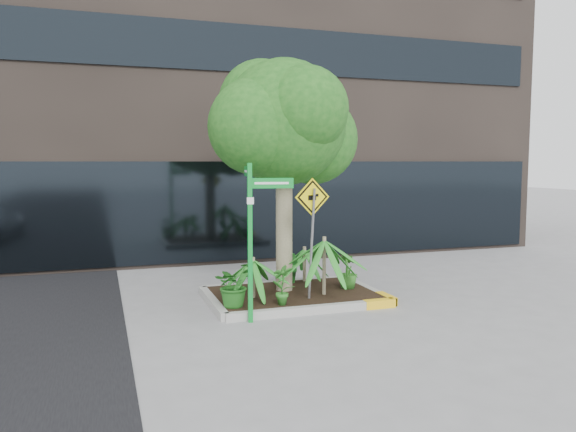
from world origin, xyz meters
name	(u,v)px	position (x,y,z in m)	size (l,w,h in m)	color
ground	(289,304)	(0.00, 0.00, 0.00)	(80.00, 80.00, 0.00)	gray
building	(219,12)	(0.50, 8.50, 7.50)	(18.00, 8.00, 15.00)	#2D2621
planter	(295,295)	(0.23, 0.27, 0.10)	(3.35, 2.36, 0.15)	#9E9E99
tree	(284,123)	(0.09, 0.56, 3.45)	(3.15, 2.79, 4.72)	gray
palm_front	(324,240)	(0.70, -0.06, 1.20)	(1.26, 1.26, 1.40)	gray
palm_left	(253,260)	(-0.66, 0.13, 0.86)	(0.86, 0.86, 0.96)	gray
palm_back	(304,249)	(0.76, 1.20, 0.84)	(0.84, 0.84, 0.93)	gray
shrub_a	(234,284)	(-1.15, -0.38, 0.55)	(0.71, 0.71, 0.79)	#1D5B1A
shrub_b	(348,271)	(1.36, 0.29, 0.50)	(0.39, 0.39, 0.70)	#2A6B20
shrub_c	(283,284)	(-0.30, -0.55, 0.52)	(0.39, 0.39, 0.74)	#2B7423
shrub_d	(291,267)	(0.42, 1.10, 0.49)	(0.37, 0.37, 0.68)	#1D641F
street_sign_post	(253,224)	(-0.93, -0.88, 1.65)	(0.79, 0.85, 2.67)	#0D902C
cattle_sign	(312,218)	(0.32, -0.38, 1.67)	(0.69, 0.25, 2.25)	slate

